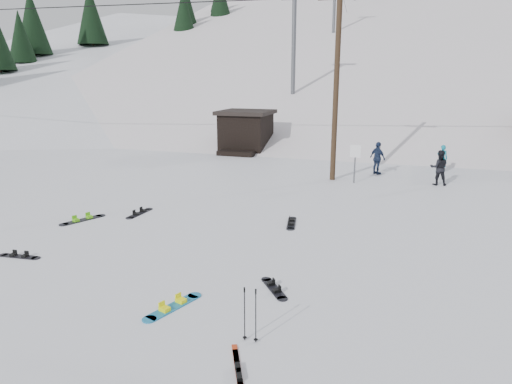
% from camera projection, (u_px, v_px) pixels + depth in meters
% --- Properties ---
extents(ground, '(200.00, 200.00, 0.00)m').
position_uv_depth(ground, '(146.00, 303.00, 10.33)').
color(ground, white).
rests_on(ground, ground).
extents(ski_slope, '(60.00, 85.24, 65.97)m').
position_uv_depth(ski_slope, '(361.00, 201.00, 63.92)').
color(ski_slope, white).
rests_on(ski_slope, ground).
extents(ridge_left, '(47.54, 95.03, 58.38)m').
position_uv_depth(ridge_left, '(111.00, 186.00, 68.14)').
color(ridge_left, white).
rests_on(ridge_left, ground).
extents(treeline_left, '(20.00, 64.00, 10.00)m').
position_uv_depth(treeline_left, '(80.00, 116.00, 57.45)').
color(treeline_left, black).
rests_on(treeline_left, ground).
extents(treeline_crest, '(50.00, 6.00, 10.00)m').
position_uv_depth(treeline_crest, '(380.00, 102.00, 89.47)').
color(treeline_crest, black).
rests_on(treeline_crest, ski_slope).
extents(utility_pole, '(2.00, 0.26, 9.00)m').
position_uv_depth(utility_pole, '(336.00, 83.00, 21.45)').
color(utility_pole, '#3A2819').
rests_on(utility_pole, ground).
extents(trail_sign, '(0.50, 0.09, 1.85)m').
position_uv_depth(trail_sign, '(355.00, 157.00, 21.57)').
color(trail_sign, '#595B60').
rests_on(trail_sign, ground).
extents(lift_hut, '(3.40, 4.10, 2.75)m').
position_uv_depth(lift_hut, '(246.00, 131.00, 30.78)').
color(lift_hut, black).
rests_on(lift_hut, ground).
extents(lift_tower_near, '(2.20, 0.36, 8.00)m').
position_uv_depth(lift_tower_near, '(294.00, 40.00, 37.20)').
color(lift_tower_near, '#595B60').
rests_on(lift_tower_near, ski_slope).
extents(hero_snowboard, '(0.75, 1.59, 0.12)m').
position_uv_depth(hero_snowboard, '(173.00, 306.00, 10.13)').
color(hero_snowboard, '#1C83BC').
rests_on(hero_snowboard, ground).
extents(hero_skis, '(0.87, 1.63, 0.09)m').
position_uv_depth(hero_skis, '(239.00, 373.00, 7.86)').
color(hero_skis, '#AA2F11').
rests_on(hero_skis, ground).
extents(ski_poles, '(0.31, 0.08, 1.12)m').
position_uv_depth(ski_poles, '(250.00, 314.00, 8.72)').
color(ski_poles, black).
rests_on(ski_poles, ground).
extents(board_scatter_a, '(1.32, 0.35, 0.09)m').
position_uv_depth(board_scatter_a, '(19.00, 256.00, 12.97)').
color(board_scatter_a, black).
rests_on(board_scatter_a, ground).
extents(board_scatter_b, '(0.35, 1.51, 0.11)m').
position_uv_depth(board_scatter_b, '(140.00, 213.00, 17.02)').
color(board_scatter_b, black).
rests_on(board_scatter_b, ground).
extents(board_scatter_c, '(0.89, 1.60, 0.12)m').
position_uv_depth(board_scatter_c, '(83.00, 219.00, 16.24)').
color(board_scatter_c, black).
rests_on(board_scatter_c, ground).
extents(board_scatter_d, '(0.92, 1.13, 0.09)m').
position_uv_depth(board_scatter_d, '(274.00, 288.00, 11.01)').
color(board_scatter_d, black).
rests_on(board_scatter_d, ground).
extents(board_scatter_f, '(0.51, 1.49, 0.11)m').
position_uv_depth(board_scatter_f, '(291.00, 223.00, 15.87)').
color(board_scatter_f, black).
rests_on(board_scatter_f, ground).
extents(skier_teal, '(0.56, 0.40, 1.45)m').
position_uv_depth(skier_teal, '(442.00, 158.00, 24.28)').
color(skier_teal, '#0E7990').
rests_on(skier_teal, ground).
extents(skier_dark, '(0.86, 0.70, 1.65)m').
position_uv_depth(skier_dark, '(439.00, 168.00, 21.31)').
color(skier_dark, black).
rests_on(skier_dark, ground).
extents(skier_navy, '(1.02, 0.96, 1.69)m').
position_uv_depth(skier_navy, '(378.00, 158.00, 23.67)').
color(skier_navy, '#1C2947').
rests_on(skier_navy, ground).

